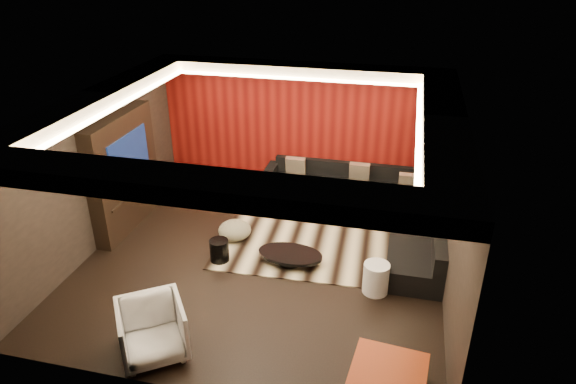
% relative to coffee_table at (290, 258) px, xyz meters
% --- Properties ---
extents(floor, '(6.00, 6.00, 0.02)m').
position_rel_coffee_table_xyz_m(floor, '(-0.48, 0.01, -0.12)').
color(floor, black).
rests_on(floor, ground).
extents(ceiling, '(6.00, 6.00, 0.02)m').
position_rel_coffee_table_xyz_m(ceiling, '(-0.48, 0.01, 2.70)').
color(ceiling, silver).
rests_on(ceiling, ground).
extents(wall_back, '(6.00, 0.02, 2.80)m').
position_rel_coffee_table_xyz_m(wall_back, '(-0.48, 3.02, 1.29)').
color(wall_back, black).
rests_on(wall_back, ground).
extents(wall_left, '(0.02, 6.00, 2.80)m').
position_rel_coffee_table_xyz_m(wall_left, '(-3.49, 0.01, 1.29)').
color(wall_left, black).
rests_on(wall_left, ground).
extents(wall_right, '(0.02, 6.00, 2.80)m').
position_rel_coffee_table_xyz_m(wall_right, '(2.53, 0.01, 1.29)').
color(wall_right, black).
rests_on(wall_right, ground).
extents(red_feature_wall, '(5.98, 0.05, 2.78)m').
position_rel_coffee_table_xyz_m(red_feature_wall, '(-0.48, 2.98, 1.29)').
color(red_feature_wall, '#6B0C0A').
rests_on(red_feature_wall, ground).
extents(soffit_back, '(6.00, 0.60, 0.22)m').
position_rel_coffee_table_xyz_m(soffit_back, '(-0.48, 2.71, 2.58)').
color(soffit_back, silver).
rests_on(soffit_back, ground).
extents(soffit_front, '(6.00, 0.60, 0.22)m').
position_rel_coffee_table_xyz_m(soffit_front, '(-0.48, -2.69, 2.58)').
color(soffit_front, silver).
rests_on(soffit_front, ground).
extents(soffit_left, '(0.60, 4.80, 0.22)m').
position_rel_coffee_table_xyz_m(soffit_left, '(-3.18, 0.01, 2.58)').
color(soffit_left, silver).
rests_on(soffit_left, ground).
extents(soffit_right, '(0.60, 4.80, 0.22)m').
position_rel_coffee_table_xyz_m(soffit_right, '(2.22, 0.01, 2.58)').
color(soffit_right, silver).
rests_on(soffit_right, ground).
extents(cove_back, '(4.80, 0.08, 0.04)m').
position_rel_coffee_table_xyz_m(cove_back, '(-0.48, 2.37, 2.49)').
color(cove_back, '#FFD899').
rests_on(cove_back, ground).
extents(cove_front, '(4.80, 0.08, 0.04)m').
position_rel_coffee_table_xyz_m(cove_front, '(-0.48, -2.35, 2.49)').
color(cove_front, '#FFD899').
rests_on(cove_front, ground).
extents(cove_left, '(0.08, 4.80, 0.04)m').
position_rel_coffee_table_xyz_m(cove_left, '(-2.84, 0.01, 2.49)').
color(cove_left, '#FFD899').
rests_on(cove_left, ground).
extents(cove_right, '(0.08, 4.80, 0.04)m').
position_rel_coffee_table_xyz_m(cove_right, '(1.88, 0.01, 2.49)').
color(cove_right, '#FFD899').
rests_on(cove_right, ground).
extents(tv_surround, '(0.30, 2.00, 2.20)m').
position_rel_coffee_table_xyz_m(tv_surround, '(-3.33, 0.61, 0.99)').
color(tv_surround, black).
rests_on(tv_surround, ground).
extents(tv_screen, '(0.04, 1.30, 0.80)m').
position_rel_coffee_table_xyz_m(tv_screen, '(-3.17, 0.61, 1.34)').
color(tv_screen, black).
rests_on(tv_screen, ground).
extents(tv_shelf, '(0.04, 1.60, 0.04)m').
position_rel_coffee_table_xyz_m(tv_shelf, '(-3.17, 0.61, 0.59)').
color(tv_shelf, black).
rests_on(tv_shelf, ground).
extents(rug, '(4.11, 3.15, 0.02)m').
position_rel_coffee_table_xyz_m(rug, '(0.55, 1.04, -0.10)').
color(rug, beige).
rests_on(rug, floor).
extents(coffee_table, '(1.17, 1.17, 0.19)m').
position_rel_coffee_table_xyz_m(coffee_table, '(0.00, 0.00, 0.00)').
color(coffee_table, black).
rests_on(coffee_table, rug).
extents(drum_stool, '(0.42, 0.42, 0.39)m').
position_rel_coffee_table_xyz_m(drum_stool, '(-1.20, -0.21, 0.10)').
color(drum_stool, black).
rests_on(drum_stool, rug).
extents(striped_pouf, '(0.75, 0.75, 0.33)m').
position_rel_coffee_table_xyz_m(striped_pouf, '(-1.18, 0.54, 0.07)').
color(striped_pouf, beige).
rests_on(striped_pouf, rug).
extents(white_side_table, '(0.47, 0.47, 0.51)m').
position_rel_coffee_table_xyz_m(white_side_table, '(1.48, -0.46, 0.14)').
color(white_side_table, white).
rests_on(white_side_table, floor).
extents(orange_ottoman, '(0.97, 0.97, 0.40)m').
position_rel_coffee_table_xyz_m(orange_ottoman, '(1.78, -2.49, 0.08)').
color(orange_ottoman, maroon).
rests_on(orange_ottoman, floor).
extents(armchair, '(1.17, 1.18, 0.78)m').
position_rel_coffee_table_xyz_m(armchair, '(-1.29, -2.49, 0.28)').
color(armchair, silver).
rests_on(armchair, floor).
extents(sectional_sofa, '(3.65, 3.50, 0.75)m').
position_rel_coffee_table_xyz_m(sectional_sofa, '(1.25, 1.88, 0.15)').
color(sectional_sofa, black).
rests_on(sectional_sofa, floor).
extents(throw_pillows, '(2.87, 1.62, 0.50)m').
position_rel_coffee_table_xyz_m(throw_pillows, '(1.08, 2.31, 0.51)').
color(throw_pillows, beige).
rests_on(throw_pillows, sectional_sofa).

